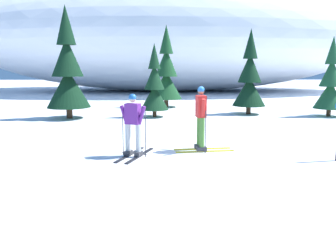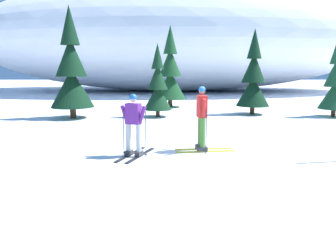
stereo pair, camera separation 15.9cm
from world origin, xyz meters
TOP-DOWN VIEW (x-y plane):
  - ground_plane at (0.00, 0.00)m, footprint 120.00×120.00m
  - skier_red_jacket at (-0.15, -0.12)m, footprint 1.73×0.78m
  - skier_purple_jacket at (-2.04, -0.72)m, footprint 0.97×1.75m
  - pine_tree_far_left at (-5.67, 6.35)m, footprint 2.03×2.03m
  - pine_tree_center_left at (-1.62, 6.74)m, footprint 1.37×1.37m
  - pine_tree_center at (-0.98, 11.02)m, footprint 1.91×1.91m
  - pine_tree_center_right at (3.25, 7.68)m, footprint 1.68×1.68m
  - pine_tree_far_right at (7.03, 6.77)m, footprint 1.51×1.51m
  - snow_ridge_background at (-0.37, 25.99)m, footprint 42.09×20.30m

SIDE VIEW (x-z plane):
  - ground_plane at x=0.00m, z-range 0.00..0.00m
  - skier_purple_jacket at x=-2.04m, z-range 0.03..1.73m
  - skier_red_jacket at x=-0.15m, z-range 0.05..1.91m
  - pine_tree_center_left at x=-1.62m, z-range -0.29..3.27m
  - pine_tree_far_right at x=7.03m, z-range -0.32..3.59m
  - pine_tree_center_right at x=3.25m, z-range -0.36..3.99m
  - pine_tree_center at x=-0.98m, z-range -0.40..4.54m
  - pine_tree_far_left at x=-5.67m, z-range -0.43..4.83m
  - snow_ridge_background at x=-0.37m, z-range 0.00..10.87m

